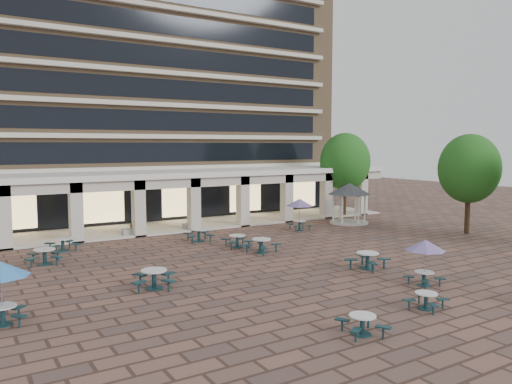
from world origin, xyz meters
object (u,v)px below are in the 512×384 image
planter_left (133,229)px  gazebo (349,193)px  planter_right (193,224)px  picnic_table_1 (426,299)px  picnic_table_2 (362,323)px

planter_left → gazebo: bearing=-12.8°
planter_left → planter_right: 4.61m
picnic_table_1 → planter_right: 21.61m
picnic_table_1 → picnic_table_2: size_ratio=0.96×
picnic_table_1 → gazebo: gazebo is taller
picnic_table_2 → gazebo: gazebo is taller
gazebo → planter_left: gazebo is taller
picnic_table_1 → planter_left: bearing=84.7°
picnic_table_1 → gazebo: (12.09, 17.78, 2.08)m
planter_right → gazebo: bearing=-17.4°
picnic_table_1 → picnic_table_2: 4.06m
picnic_table_1 → planter_left: 22.13m
picnic_table_2 → planter_right: size_ratio=1.20×
picnic_table_1 → picnic_table_2: bearing=171.7°
gazebo → planter_left: size_ratio=2.34×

